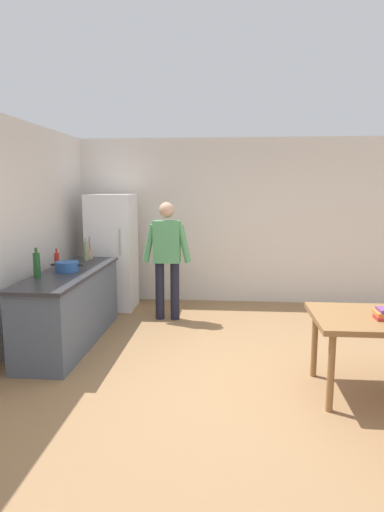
# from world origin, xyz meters

# --- Properties ---
(ground_plane) EXTENTS (14.00, 14.00, 0.00)m
(ground_plane) POSITION_xyz_m (0.00, 0.00, 0.00)
(ground_plane) COLOR #936D47
(wall_back) EXTENTS (6.40, 0.12, 2.70)m
(wall_back) POSITION_xyz_m (0.00, 3.00, 1.35)
(wall_back) COLOR silver
(wall_back) RESTS_ON ground_plane
(kitchen_counter) EXTENTS (0.64, 2.20, 0.90)m
(kitchen_counter) POSITION_xyz_m (-2.00, 0.80, 0.45)
(kitchen_counter) COLOR #4C5666
(kitchen_counter) RESTS_ON ground_plane
(refrigerator) EXTENTS (0.70, 0.67, 1.80)m
(refrigerator) POSITION_xyz_m (-1.90, 2.40, 0.90)
(refrigerator) COLOR white
(refrigerator) RESTS_ON ground_plane
(person) EXTENTS (0.70, 0.22, 1.70)m
(person) POSITION_xyz_m (-0.95, 1.85, 0.98)
(person) COLOR #1E1E2D
(person) RESTS_ON ground_plane
(cooking_pot) EXTENTS (0.40, 0.28, 0.12)m
(cooking_pot) POSITION_xyz_m (-2.01, 0.77, 0.96)
(cooking_pot) COLOR #285193
(cooking_pot) RESTS_ON kitchen_counter
(utensil_jar) EXTENTS (0.11, 0.11, 0.32)m
(utensil_jar) POSITION_xyz_m (-2.05, 1.70, 0.98)
(utensil_jar) COLOR tan
(utensil_jar) RESTS_ON kitchen_counter
(bottle_sauce_red) EXTENTS (0.06, 0.06, 0.24)m
(bottle_sauce_red) POSITION_xyz_m (-2.25, 1.05, 1.00)
(bottle_sauce_red) COLOR #B22319
(bottle_sauce_red) RESTS_ON kitchen_counter
(bottle_vinegar_tall) EXTENTS (0.06, 0.06, 0.32)m
(bottle_vinegar_tall) POSITION_xyz_m (-2.04, 1.56, 1.04)
(bottle_vinegar_tall) COLOR gray
(bottle_vinegar_tall) RESTS_ON kitchen_counter
(bottle_wine_green) EXTENTS (0.08, 0.08, 0.34)m
(bottle_wine_green) POSITION_xyz_m (-2.22, 0.39, 1.05)
(bottle_wine_green) COLOR #1E5123
(bottle_wine_green) RESTS_ON kitchen_counter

